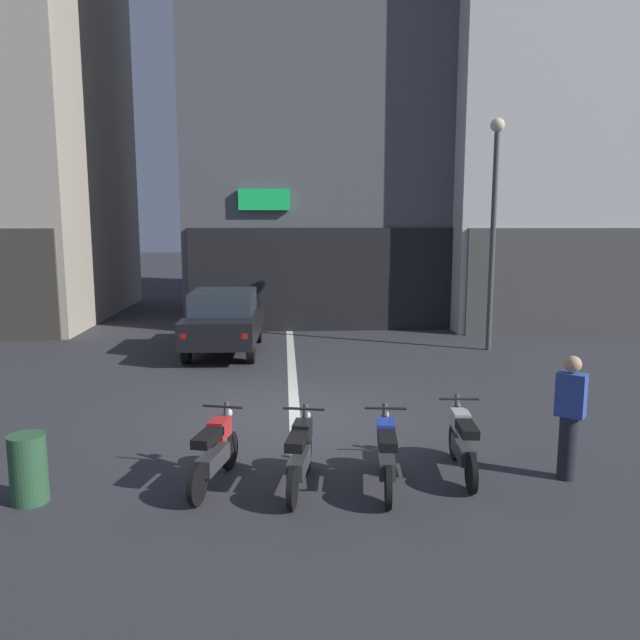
% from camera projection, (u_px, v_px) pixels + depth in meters
% --- Properties ---
extents(ground_plane, '(120.00, 120.00, 0.00)m').
position_uv_depth(ground_plane, '(295.00, 417.00, 10.89)').
color(ground_plane, '#333338').
extents(lane_centre_line, '(0.20, 18.00, 0.01)m').
position_uv_depth(lane_centre_line, '(291.00, 348.00, 16.80)').
color(lane_centre_line, silver).
rests_on(lane_centre_line, ground).
extents(building_mid_block, '(9.43, 7.46, 18.03)m').
position_uv_depth(building_mid_block, '(328.00, 60.00, 21.74)').
color(building_mid_block, '#56565B').
rests_on(building_mid_block, ground).
extents(building_far_right, '(9.00, 9.49, 18.44)m').
position_uv_depth(building_far_right, '(555.00, 57.00, 22.18)').
color(building_far_right, silver).
rests_on(building_far_right, ground).
extents(car_black_crossing_near, '(1.89, 4.15, 1.64)m').
position_uv_depth(car_black_crossing_near, '(225.00, 319.00, 16.13)').
color(car_black_crossing_near, black).
rests_on(car_black_crossing_near, ground).
extents(street_lamp, '(0.36, 0.36, 5.98)m').
position_uv_depth(street_lamp, '(494.00, 209.00, 16.02)').
color(street_lamp, '#47474C').
rests_on(street_lamp, ground).
extents(motorcycle_red_row_leftmost, '(0.60, 1.63, 0.98)m').
position_uv_depth(motorcycle_red_row_leftmost, '(215.00, 451.00, 8.01)').
color(motorcycle_red_row_leftmost, black).
rests_on(motorcycle_red_row_leftmost, ground).
extents(motorcycle_black_row_left_mid, '(0.55, 1.65, 0.98)m').
position_uv_depth(motorcycle_black_row_left_mid, '(300.00, 454.00, 7.90)').
color(motorcycle_black_row_left_mid, black).
rests_on(motorcycle_black_row_left_mid, ground).
extents(motorcycle_blue_row_centre, '(0.55, 1.67, 0.98)m').
position_uv_depth(motorcycle_blue_row_centre, '(386.00, 453.00, 7.93)').
color(motorcycle_blue_row_centre, black).
rests_on(motorcycle_blue_row_centre, ground).
extents(motorcycle_silver_row_right_mid, '(0.55, 1.67, 0.98)m').
position_uv_depth(motorcycle_silver_row_right_mid, '(463.00, 442.00, 8.36)').
color(motorcycle_silver_row_right_mid, black).
rests_on(motorcycle_silver_row_right_mid, ground).
extents(person_by_motorcycles, '(0.42, 0.40, 1.67)m').
position_uv_depth(person_by_motorcycles, '(570.00, 417.00, 8.14)').
color(person_by_motorcycles, '#23232D').
rests_on(person_by_motorcycles, ground).
extents(trash_bin, '(0.44, 0.44, 0.85)m').
position_uv_depth(trash_bin, '(28.00, 469.00, 7.52)').
color(trash_bin, '#2D5938').
rests_on(trash_bin, ground).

